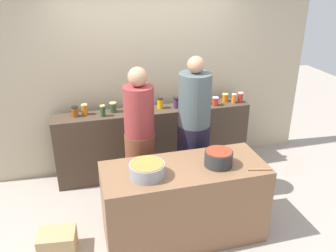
{
  "coord_description": "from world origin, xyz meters",
  "views": [
    {
      "loc": [
        -0.98,
        -3.27,
        2.72
      ],
      "look_at": [
        0.0,
        0.35,
        1.05
      ],
      "focal_mm": 37.73,
      "sensor_mm": 36.0,
      "label": 1
    }
  ],
  "objects_px": {
    "preserve_jar_4": "(143,104)",
    "cooking_pot_left": "(147,170)",
    "wooden_spoon": "(260,169)",
    "bread_crate": "(58,242)",
    "preserve_jar_8": "(199,99)",
    "preserve_jar_10": "(215,101)",
    "preserve_jar_3": "(113,107)",
    "preserve_jar_11": "(225,98)",
    "preserve_jar_12": "(234,98)",
    "cook_with_tongs": "(140,146)",
    "preserve_jar_5": "(160,103)",
    "preserve_jar_2": "(103,111)",
    "preserve_jar_1": "(85,109)",
    "preserve_jar_13": "(240,97)",
    "cooking_pot_center": "(219,158)",
    "cook_in_cap": "(193,139)",
    "preserve_jar_7": "(187,103)",
    "preserve_jar_9": "(207,100)",
    "preserve_jar_0": "(75,112)",
    "preserve_jar_6": "(176,103)"
  },
  "relations": [
    {
      "from": "preserve_jar_3",
      "to": "preserve_jar_11",
      "type": "height_order",
      "value": "preserve_jar_3"
    },
    {
      "from": "preserve_jar_12",
      "to": "cooking_pot_center",
      "type": "distance_m",
      "value": 1.63
    },
    {
      "from": "preserve_jar_3",
      "to": "preserve_jar_8",
      "type": "bearing_deg",
      "value": -0.05
    },
    {
      "from": "preserve_jar_12",
      "to": "cook_with_tongs",
      "type": "relative_size",
      "value": 0.08
    },
    {
      "from": "bread_crate",
      "to": "cooking_pot_left",
      "type": "bearing_deg",
      "value": -10.21
    },
    {
      "from": "preserve_jar_2",
      "to": "preserve_jar_8",
      "type": "bearing_deg",
      "value": 4.68
    },
    {
      "from": "preserve_jar_4",
      "to": "cooking_pot_left",
      "type": "relative_size",
      "value": 0.38
    },
    {
      "from": "preserve_jar_9",
      "to": "cooking_pot_left",
      "type": "relative_size",
      "value": 0.34
    },
    {
      "from": "preserve_jar_0",
      "to": "cooking_pot_left",
      "type": "height_order",
      "value": "preserve_jar_0"
    },
    {
      "from": "cooking_pot_left",
      "to": "wooden_spoon",
      "type": "relative_size",
      "value": 1.46
    },
    {
      "from": "preserve_jar_12",
      "to": "preserve_jar_7",
      "type": "bearing_deg",
      "value": 176.21
    },
    {
      "from": "preserve_jar_11",
      "to": "preserve_jar_12",
      "type": "relative_size",
      "value": 0.86
    },
    {
      "from": "preserve_jar_4",
      "to": "preserve_jar_8",
      "type": "relative_size",
      "value": 0.96
    },
    {
      "from": "preserve_jar_12",
      "to": "cook_with_tongs",
      "type": "bearing_deg",
      "value": -156.82
    },
    {
      "from": "preserve_jar_0",
      "to": "preserve_jar_13",
      "type": "xyz_separation_m",
      "value": [
        2.3,
        -0.07,
        0.01
      ]
    },
    {
      "from": "cooking_pot_center",
      "to": "preserve_jar_11",
      "type": "bearing_deg",
      "value": 64.27
    },
    {
      "from": "cooking_pot_center",
      "to": "cooking_pot_left",
      "type": "bearing_deg",
      "value": -178.54
    },
    {
      "from": "preserve_jar_3",
      "to": "wooden_spoon",
      "type": "xyz_separation_m",
      "value": [
        1.25,
        -1.71,
        -0.16
      ]
    },
    {
      "from": "preserve_jar_8",
      "to": "preserve_jar_10",
      "type": "bearing_deg",
      "value": -32.45
    },
    {
      "from": "preserve_jar_5",
      "to": "preserve_jar_12",
      "type": "distance_m",
      "value": 1.06
    },
    {
      "from": "preserve_jar_0",
      "to": "preserve_jar_3",
      "type": "xyz_separation_m",
      "value": [
        0.49,
        0.03,
        0.0
      ]
    },
    {
      "from": "wooden_spoon",
      "to": "bread_crate",
      "type": "height_order",
      "value": "wooden_spoon"
    },
    {
      "from": "preserve_jar_5",
      "to": "cooking_pot_left",
      "type": "relative_size",
      "value": 0.41
    },
    {
      "from": "preserve_jar_11",
      "to": "preserve_jar_3",
      "type": "bearing_deg",
      "value": 179.73
    },
    {
      "from": "preserve_jar_7",
      "to": "preserve_jar_9",
      "type": "height_order",
      "value": "preserve_jar_9"
    },
    {
      "from": "preserve_jar_10",
      "to": "bread_crate",
      "type": "relative_size",
      "value": 0.32
    },
    {
      "from": "preserve_jar_13",
      "to": "preserve_jar_9",
      "type": "bearing_deg",
      "value": 173.62
    },
    {
      "from": "preserve_jar_10",
      "to": "preserve_jar_2",
      "type": "bearing_deg",
      "value": 179.6
    },
    {
      "from": "preserve_jar_9",
      "to": "cooking_pot_center",
      "type": "xyz_separation_m",
      "value": [
        -0.43,
        -1.46,
        -0.08
      ]
    },
    {
      "from": "preserve_jar_12",
      "to": "preserve_jar_3",
      "type": "bearing_deg",
      "value": 176.82
    },
    {
      "from": "cook_with_tongs",
      "to": "bread_crate",
      "type": "bearing_deg",
      "value": -148.56
    },
    {
      "from": "preserve_jar_4",
      "to": "preserve_jar_9",
      "type": "height_order",
      "value": "preserve_jar_4"
    },
    {
      "from": "preserve_jar_10",
      "to": "cook_in_cap",
      "type": "relative_size",
      "value": 0.07
    },
    {
      "from": "preserve_jar_1",
      "to": "preserve_jar_4",
      "type": "relative_size",
      "value": 1.08
    },
    {
      "from": "preserve_jar_1",
      "to": "preserve_jar_9",
      "type": "relative_size",
      "value": 1.2
    },
    {
      "from": "preserve_jar_12",
      "to": "wooden_spoon",
      "type": "distance_m",
      "value": 1.68
    },
    {
      "from": "preserve_jar_3",
      "to": "bread_crate",
      "type": "xyz_separation_m",
      "value": [
        -0.8,
        -1.35,
        -0.92
      ]
    },
    {
      "from": "bread_crate",
      "to": "cooking_pot_center",
      "type": "bearing_deg",
      "value": -5.06
    },
    {
      "from": "preserve_jar_2",
      "to": "wooden_spoon",
      "type": "height_order",
      "value": "preserve_jar_2"
    },
    {
      "from": "preserve_jar_5",
      "to": "wooden_spoon",
      "type": "height_order",
      "value": "preserve_jar_5"
    },
    {
      "from": "preserve_jar_7",
      "to": "cooking_pot_center",
      "type": "height_order",
      "value": "preserve_jar_7"
    },
    {
      "from": "preserve_jar_6",
      "to": "preserve_jar_8",
      "type": "distance_m",
      "value": 0.37
    },
    {
      "from": "cooking_pot_center",
      "to": "cook_in_cap",
      "type": "height_order",
      "value": "cook_in_cap"
    },
    {
      "from": "preserve_jar_13",
      "to": "wooden_spoon",
      "type": "relative_size",
      "value": 0.62
    },
    {
      "from": "preserve_jar_3",
      "to": "preserve_jar_10",
      "type": "height_order",
      "value": "preserve_jar_3"
    },
    {
      "from": "preserve_jar_2",
      "to": "preserve_jar_13",
      "type": "bearing_deg",
      "value": 0.52
    },
    {
      "from": "preserve_jar_2",
      "to": "cooking_pot_center",
      "type": "distance_m",
      "value": 1.73
    },
    {
      "from": "preserve_jar_4",
      "to": "preserve_jar_7",
      "type": "xyz_separation_m",
      "value": [
        0.61,
        -0.06,
        -0.01
      ]
    },
    {
      "from": "preserve_jar_10",
      "to": "preserve_jar_12",
      "type": "height_order",
      "value": "preserve_jar_12"
    },
    {
      "from": "preserve_jar_2",
      "to": "preserve_jar_13",
      "type": "distance_m",
      "value": 1.95
    }
  ]
}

